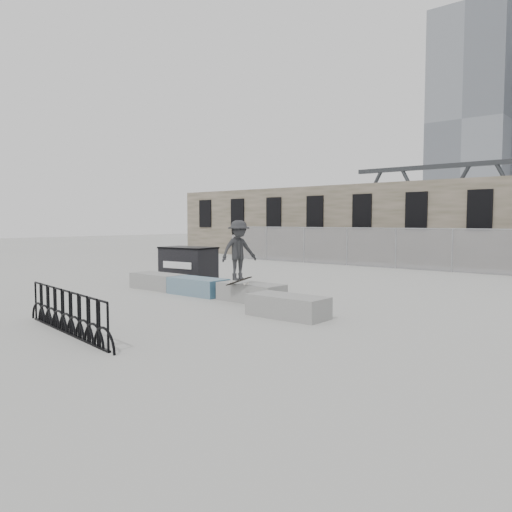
{
  "coord_description": "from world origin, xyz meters",
  "views": [
    {
      "loc": [
        10.54,
        -10.88,
        2.35
      ],
      "look_at": [
        0.93,
        0.58,
        1.3
      ],
      "focal_mm": 35.0,
      "sensor_mm": 36.0,
      "label": 1
    }
  ],
  "objects_px": {
    "planter_center_right": "(251,292)",
    "dumpster": "(188,264)",
    "planter_far_left": "(158,281)",
    "skateboarder": "(239,250)",
    "planter_offset": "(288,305)",
    "planter_center_left": "(198,286)",
    "bike_rack": "(67,313)"
  },
  "relations": [
    {
      "from": "planter_center_right",
      "to": "planter_offset",
      "type": "relative_size",
      "value": 1.0
    },
    {
      "from": "planter_center_right",
      "to": "planter_far_left",
      "type": "bearing_deg",
      "value": -179.85
    },
    {
      "from": "planter_center_left",
      "to": "dumpster",
      "type": "xyz_separation_m",
      "value": [
        -2.67,
        2.02,
        0.4
      ]
    },
    {
      "from": "planter_center_left",
      "to": "skateboarder",
      "type": "relative_size",
      "value": 1.07
    },
    {
      "from": "planter_center_right",
      "to": "planter_center_left",
      "type": "bearing_deg",
      "value": -178.1
    },
    {
      "from": "planter_far_left",
      "to": "dumpster",
      "type": "xyz_separation_m",
      "value": [
        -0.58,
        1.96,
        0.4
      ]
    },
    {
      "from": "planter_offset",
      "to": "skateboarder",
      "type": "distance_m",
      "value": 2.66
    },
    {
      "from": "skateboarder",
      "to": "dumpster",
      "type": "bearing_deg",
      "value": 79.89
    },
    {
      "from": "planter_far_left",
      "to": "skateboarder",
      "type": "xyz_separation_m",
      "value": [
        4.25,
        -0.51,
        1.23
      ]
    },
    {
      "from": "planter_center_left",
      "to": "skateboarder",
      "type": "bearing_deg",
      "value": -11.71
    },
    {
      "from": "dumpster",
      "to": "skateboarder",
      "type": "bearing_deg",
      "value": -32.94
    },
    {
      "from": "planter_center_left",
      "to": "planter_center_right",
      "type": "distance_m",
      "value": 2.18
    },
    {
      "from": "bike_rack",
      "to": "planter_far_left",
      "type": "bearing_deg",
      "value": 125.63
    },
    {
      "from": "planter_offset",
      "to": "bike_rack",
      "type": "height_order",
      "value": "bike_rack"
    },
    {
      "from": "planter_center_left",
      "to": "dumpster",
      "type": "relative_size",
      "value": 0.91
    },
    {
      "from": "planter_far_left",
      "to": "planter_offset",
      "type": "height_order",
      "value": "same"
    },
    {
      "from": "planter_center_left",
      "to": "dumpster",
      "type": "bearing_deg",
      "value": 142.8
    },
    {
      "from": "planter_far_left",
      "to": "dumpster",
      "type": "height_order",
      "value": "dumpster"
    },
    {
      "from": "planter_offset",
      "to": "skateboarder",
      "type": "relative_size",
      "value": 1.07
    },
    {
      "from": "planter_center_right",
      "to": "planter_offset",
      "type": "distance_m",
      "value": 2.55
    },
    {
      "from": "planter_center_right",
      "to": "bike_rack",
      "type": "bearing_deg",
      "value": -92.23
    },
    {
      "from": "planter_center_left",
      "to": "bike_rack",
      "type": "xyz_separation_m",
      "value": [
        1.96,
        -5.58,
        0.15
      ]
    },
    {
      "from": "dumpster",
      "to": "skateboarder",
      "type": "relative_size",
      "value": 1.17
    },
    {
      "from": "planter_far_left",
      "to": "bike_rack",
      "type": "relative_size",
      "value": 0.45
    },
    {
      "from": "planter_center_left",
      "to": "dumpster",
      "type": "distance_m",
      "value": 3.37
    },
    {
      "from": "planter_far_left",
      "to": "planter_center_right",
      "type": "distance_m",
      "value": 4.26
    },
    {
      "from": "planter_far_left",
      "to": "skateboarder",
      "type": "height_order",
      "value": "skateboarder"
    },
    {
      "from": "planter_offset",
      "to": "planter_center_left",
      "type": "bearing_deg",
      "value": 165.28
    },
    {
      "from": "planter_center_left",
      "to": "planter_offset",
      "type": "xyz_separation_m",
      "value": [
        4.41,
        -1.16,
        0.0
      ]
    },
    {
      "from": "bike_rack",
      "to": "skateboarder",
      "type": "xyz_separation_m",
      "value": [
        0.21,
        5.13,
        1.08
      ]
    },
    {
      "from": "planter_offset",
      "to": "skateboarder",
      "type": "xyz_separation_m",
      "value": [
        -2.25,
        0.71,
        1.23
      ]
    },
    {
      "from": "planter_center_right",
      "to": "dumpster",
      "type": "bearing_deg",
      "value": 158.05
    }
  ]
}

